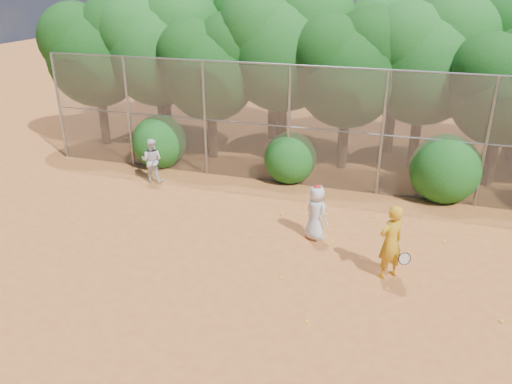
% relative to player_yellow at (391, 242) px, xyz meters
% --- Properties ---
extents(ground, '(80.00, 80.00, 0.00)m').
position_rel_player_yellow_xyz_m(ground, '(-2.72, -1.09, -0.92)').
color(ground, '#A95926').
rests_on(ground, ground).
extents(fence_back, '(20.05, 0.09, 4.03)m').
position_rel_player_yellow_xyz_m(fence_back, '(-2.84, 4.91, 1.14)').
color(fence_back, gray).
rests_on(fence_back, ground).
extents(tree_0, '(4.38, 3.81, 6.00)m').
position_rel_player_yellow_xyz_m(tree_0, '(-12.16, 6.95, 3.02)').
color(tree_0, black).
rests_on(tree_0, ground).
extents(tree_1, '(4.64, 4.03, 6.35)m').
position_rel_player_yellow_xyz_m(tree_1, '(-9.66, 7.45, 3.25)').
color(tree_1, black).
rests_on(tree_1, ground).
extents(tree_2, '(3.99, 3.47, 5.47)m').
position_rel_player_yellow_xyz_m(tree_2, '(-7.17, 6.74, 2.67)').
color(tree_2, black).
rests_on(tree_2, ground).
extents(tree_3, '(4.89, 4.26, 6.70)m').
position_rel_player_yellow_xyz_m(tree_3, '(-4.65, 7.75, 3.48)').
color(tree_3, black).
rests_on(tree_3, ground).
extents(tree_4, '(4.19, 3.64, 5.73)m').
position_rel_player_yellow_xyz_m(tree_4, '(-2.16, 7.15, 2.84)').
color(tree_4, black).
rests_on(tree_4, ground).
extents(tree_5, '(4.51, 3.92, 6.17)m').
position_rel_player_yellow_xyz_m(tree_5, '(0.34, 7.95, 3.13)').
color(tree_5, black).
rests_on(tree_5, ground).
extents(tree_6, '(3.86, 3.36, 5.29)m').
position_rel_player_yellow_xyz_m(tree_6, '(2.83, 6.94, 2.55)').
color(tree_6, black).
rests_on(tree_6, ground).
extents(tree_9, '(4.83, 4.20, 6.62)m').
position_rel_player_yellow_xyz_m(tree_9, '(-10.66, 9.75, 3.42)').
color(tree_9, black).
rests_on(tree_9, ground).
extents(tree_10, '(5.15, 4.48, 7.06)m').
position_rel_player_yellow_xyz_m(tree_10, '(-5.65, 9.95, 3.71)').
color(tree_10, black).
rests_on(tree_10, ground).
extents(tree_11, '(4.64, 4.03, 6.35)m').
position_rel_player_yellow_xyz_m(tree_11, '(-0.66, 9.55, 3.25)').
color(tree_11, black).
rests_on(tree_11, ground).
extents(bush_0, '(2.00, 2.00, 2.00)m').
position_rel_player_yellow_xyz_m(bush_0, '(-8.72, 5.21, 0.08)').
color(bush_0, '#134D15').
rests_on(bush_0, ground).
extents(bush_1, '(1.80, 1.80, 1.80)m').
position_rel_player_yellow_xyz_m(bush_1, '(-3.72, 5.21, -0.02)').
color(bush_1, '#134D15').
rests_on(bush_1, ground).
extents(bush_2, '(2.20, 2.20, 2.20)m').
position_rel_player_yellow_xyz_m(bush_2, '(1.28, 5.21, 0.18)').
color(bush_2, '#134D15').
rests_on(bush_2, ground).
extents(player_yellow, '(0.90, 0.78, 1.83)m').
position_rel_player_yellow_xyz_m(player_yellow, '(0.00, 0.00, 0.00)').
color(player_yellow, '#C58F17').
rests_on(player_yellow, ground).
extents(player_teen, '(0.89, 0.83, 1.56)m').
position_rel_player_yellow_xyz_m(player_teen, '(-2.01, 1.32, -0.14)').
color(player_teen, silver).
rests_on(player_teen, ground).
extents(player_white, '(0.89, 0.81, 1.53)m').
position_rel_player_yellow_xyz_m(player_white, '(-8.20, 3.66, -0.15)').
color(player_white, silver).
rests_on(player_white, ground).
extents(ball_0, '(0.07, 0.07, 0.07)m').
position_rel_player_yellow_xyz_m(ball_0, '(-1.50, 1.19, -0.88)').
color(ball_0, yellow).
rests_on(ball_0, ground).
extents(ball_1, '(0.07, 0.07, 0.07)m').
position_rel_player_yellow_xyz_m(ball_1, '(1.33, 2.12, -0.88)').
color(ball_1, yellow).
rests_on(ball_1, ground).
extents(ball_2, '(0.07, 0.07, 0.07)m').
position_rel_player_yellow_xyz_m(ball_2, '(-1.42, -2.30, -0.88)').
color(ball_2, yellow).
rests_on(ball_2, ground).
extents(ball_3, '(0.07, 0.07, 0.07)m').
position_rel_player_yellow_xyz_m(ball_3, '(2.38, -1.05, -0.88)').
color(ball_3, yellow).
rests_on(ball_3, ground).
extents(ball_4, '(0.07, 0.07, 0.07)m').
position_rel_player_yellow_xyz_m(ball_4, '(-2.36, -0.88, -0.88)').
color(ball_4, yellow).
rests_on(ball_4, ground).
extents(ball_5, '(0.07, 0.07, 0.07)m').
position_rel_player_yellow_xyz_m(ball_5, '(-0.56, 3.08, -0.88)').
color(ball_5, yellow).
rests_on(ball_5, ground).
extents(ball_6, '(0.07, 0.07, 0.07)m').
position_rel_player_yellow_xyz_m(ball_6, '(-3.25, 2.44, -0.88)').
color(ball_6, yellow).
rests_on(ball_6, ground).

